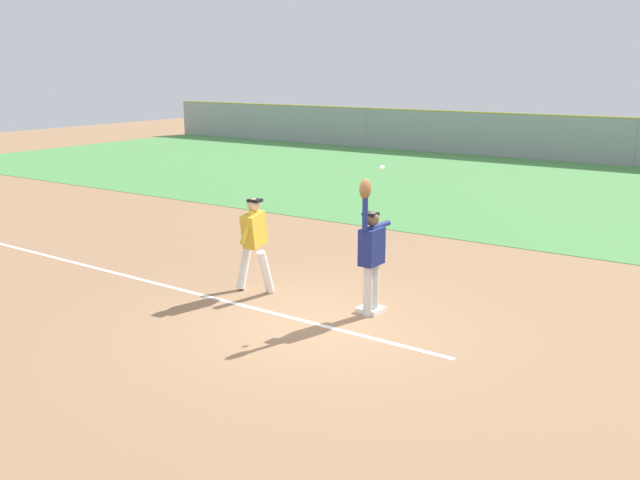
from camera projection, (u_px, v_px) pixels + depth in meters
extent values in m
plane|color=#936D4C|center=(322.00, 324.00, 11.49)|extent=(71.07, 71.07, 0.00)
cube|color=#4C8C47|center=(579.00, 194.00, 23.09)|extent=(50.45, 15.86, 0.01)
cube|color=white|center=(161.00, 285.00, 13.57)|extent=(12.00, 0.44, 0.01)
cube|color=white|center=(370.00, 309.00, 12.08)|extent=(0.39, 0.39, 0.08)
cylinder|color=silver|center=(374.00, 288.00, 11.95)|extent=(0.15, 0.15, 0.85)
cylinder|color=silver|center=(368.00, 291.00, 11.79)|extent=(0.15, 0.15, 0.85)
cube|color=navy|center=(372.00, 247.00, 11.70)|extent=(0.26, 0.44, 0.60)
sphere|color=brown|center=(372.00, 219.00, 11.59)|extent=(0.23, 0.23, 0.23)
cube|color=black|center=(371.00, 214.00, 11.59)|extent=(0.22, 0.20, 0.05)
cylinder|color=navy|center=(365.00, 212.00, 11.38)|extent=(0.09, 0.09, 0.62)
cylinder|color=navy|center=(379.00, 226.00, 11.81)|extent=(0.10, 0.62, 0.09)
ellipsoid|color=brown|center=(365.00, 189.00, 11.30)|extent=(0.14, 0.28, 0.32)
cylinder|color=white|center=(266.00, 272.00, 12.88)|extent=(0.20, 0.45, 0.85)
cylinder|color=white|center=(244.00, 266.00, 13.28)|extent=(0.20, 0.45, 0.85)
cube|color=gold|center=(254.00, 230.00, 12.91)|extent=(0.32, 0.55, 0.66)
sphere|color=#DBAD84|center=(253.00, 204.00, 12.80)|extent=(0.25, 0.25, 0.23)
cube|color=black|center=(255.00, 200.00, 12.77)|extent=(0.24, 0.22, 0.05)
cylinder|color=gold|center=(261.00, 223.00, 13.08)|extent=(0.13, 0.41, 0.58)
cylinder|color=gold|center=(247.00, 227.00, 12.70)|extent=(0.13, 0.41, 0.58)
sphere|color=white|center=(382.00, 167.00, 11.75)|extent=(0.07, 0.07, 0.07)
cube|color=#93999E|center=(636.00, 143.00, 29.22)|extent=(50.45, 0.06, 1.91)
cylinder|color=yellow|center=(639.00, 118.00, 28.99)|extent=(50.45, 0.06, 0.06)
cylinder|color=gray|center=(185.00, 118.00, 43.12)|extent=(0.08, 0.08, 1.91)
cylinder|color=gray|center=(367.00, 128.00, 36.17)|extent=(0.08, 0.08, 1.91)
cylinder|color=gray|center=(636.00, 143.00, 29.22)|extent=(0.08, 0.08, 1.91)
cube|color=#23389E|center=(491.00, 137.00, 35.64)|extent=(4.46, 2.04, 0.55)
cube|color=#2D333D|center=(491.00, 127.00, 35.53)|extent=(2.25, 1.82, 0.40)
cylinder|color=black|center=(526.00, 143.00, 35.61)|extent=(0.61, 0.24, 0.60)
cylinder|color=black|center=(511.00, 146.00, 34.13)|extent=(0.61, 0.24, 0.60)
cylinder|color=black|center=(472.00, 139.00, 37.29)|extent=(0.61, 0.24, 0.60)
cylinder|color=black|center=(455.00, 143.00, 35.80)|extent=(0.61, 0.24, 0.60)
cube|color=black|center=(613.00, 143.00, 33.05)|extent=(4.46, 2.04, 0.55)
cube|color=#2D333D|center=(613.00, 132.00, 32.94)|extent=(2.26, 1.82, 0.40)
cylinder|color=black|center=(584.00, 145.00, 34.65)|extent=(0.61, 0.24, 0.60)
cylinder|color=black|center=(574.00, 149.00, 33.10)|extent=(0.61, 0.24, 0.60)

